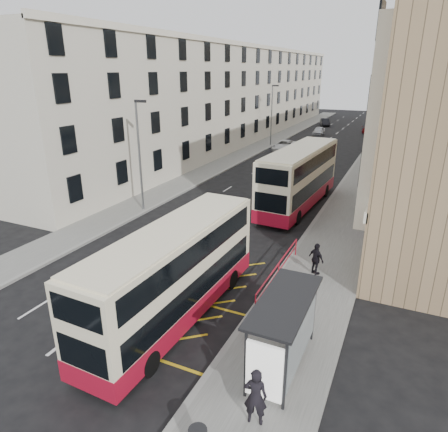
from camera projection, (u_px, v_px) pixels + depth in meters
The scene contains 20 objects.
ground at pixel (103, 313), 17.63m from camera, with size 200.00×200.00×0.00m, color black.
pavement_right at pixel (368, 176), 39.97m from camera, with size 4.00×120.00×0.15m, color #60605B.
pavement_left at pixel (228, 162), 46.09m from camera, with size 3.00×120.00×0.15m, color #60605B.
kerb_right at pixel (348, 174), 40.76m from camera, with size 0.25×120.00×0.15m, color gray.
kerb_left at pixel (240, 163), 45.50m from camera, with size 0.25×120.00×0.15m, color gray.
road_markings at pixel (321, 146), 55.92m from camera, with size 10.00×110.00×0.01m, color silver, non-canonical shape.
terrace_left at pixel (235, 95), 59.39m from camera, with size 9.18×79.00×13.25m.
bus_shelter at pixel (285, 325), 13.26m from camera, with size 1.65×4.25×2.70m.
guard_railing at pixel (279, 268), 19.76m from camera, with size 0.06×6.56×1.01m.
street_lamp_near at pixel (140, 150), 28.74m from camera, with size 0.93×0.18×8.00m.
street_lamp_far at pixel (272, 112), 54.27m from camera, with size 0.93×0.18×8.00m.
double_decker_front at pixel (174, 274), 16.61m from camera, with size 2.69×10.48×4.15m.
double_decker_rear at pixel (299, 178), 30.42m from camera, with size 3.35×11.70×4.61m.
pedestrian_near at pixel (255, 396), 11.70m from camera, with size 0.70×0.46×1.92m, color black.
pedestrian_mid at pixel (291, 298), 16.84m from camera, with size 0.88×0.69×1.81m, color black.
pedestrian_far at pixel (316, 259), 20.40m from camera, with size 1.00×0.42×1.70m, color black.
white_van at pixel (284, 145), 52.55m from camera, with size 2.19×4.75×1.32m, color silver.
car_silver at pixel (319, 131), 64.23m from camera, with size 1.64×4.08×1.39m, color #B1B5B9.
car_dark at pixel (325, 122), 75.35m from camera, with size 1.44×4.14×1.36m, color black.
car_red at pixel (372, 129), 66.69m from camera, with size 1.92×4.71×1.37m, color maroon.
Camera 1 is at (11.21, -11.39, 10.14)m, focal length 32.00 mm.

